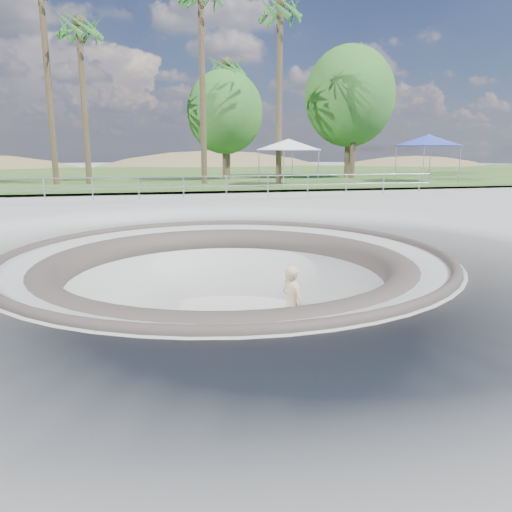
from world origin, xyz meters
name	(u,v)px	position (x,y,z in m)	size (l,w,h in m)	color
ground	(227,255)	(0.00, 0.00, 0.00)	(180.00, 180.00, 0.00)	#A5A5A0
skate_bowl	(227,329)	(0.00, 0.00, -1.83)	(14.00, 14.00, 4.10)	#A5A5A0
grass_strip	(163,174)	(0.00, 34.00, 0.22)	(180.00, 36.00, 0.12)	#385220
distant_hills	(186,219)	(3.78, 57.17, -7.02)	(103.20, 45.00, 28.60)	olive
safety_railing	(183,187)	(0.00, 12.00, 0.69)	(25.00, 0.06, 1.03)	#96999E
skateboard	(292,342)	(1.26, -1.14, -1.83)	(0.95, 0.46, 0.09)	olive
skater	(292,304)	(1.26, -1.14, -0.93)	(0.64, 0.42, 1.75)	#CDB385
canopy_white	(289,145)	(6.77, 18.00, 2.66)	(5.05, 5.05, 2.72)	#96999E
canopy_blue	(428,140)	(16.65, 19.08, 2.96)	(6.01, 6.01, 3.06)	#96999E
palm_b	(79,32)	(-5.02, 21.41, 9.07)	(2.60, 2.60, 10.28)	brown
palm_c	(201,1)	(1.98, 20.27, 10.86)	(2.60, 2.60, 12.23)	brown
palm_d	(227,70)	(4.21, 24.65, 7.76)	(2.60, 2.60, 8.86)	brown
palm_e	(280,15)	(6.61, 19.61, 10.16)	(2.60, 2.60, 11.47)	brown
palm_f	(356,66)	(13.38, 23.72, 8.17)	(2.60, 2.60, 9.30)	brown
bushy_tree_mid	(225,112)	(4.03, 24.49, 4.91)	(5.30, 4.82, 7.65)	brown
bushy_tree_right	(350,97)	(13.45, 24.82, 6.20)	(6.73, 6.12, 9.71)	brown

